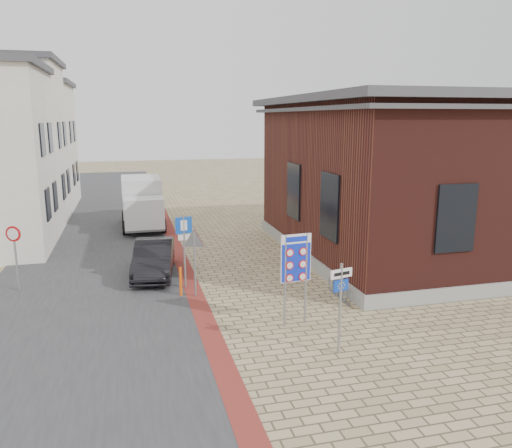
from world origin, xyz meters
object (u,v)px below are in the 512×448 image
border_sign (296,260)px  essen_sign (341,295)px  parking_sign (184,238)px  bollard (181,282)px  box_truck (142,202)px  sedan (154,258)px

border_sign → essen_sign: border_sign is taller
essen_sign → parking_sign: size_ratio=0.90×
essen_sign → bollard: bearing=109.7°
box_truck → border_sign: (3.82, -14.68, 0.57)m
sedan → bollard: (0.74, -2.59, -0.16)m
border_sign → bollard: bearing=126.5°
box_truck → bollard: 11.51m
sedan → bollard: sedan is taller
box_truck → bollard: size_ratio=5.09×
border_sign → bollard: (-2.96, 3.23, -1.44)m
bollard → sedan: bearing=105.9°
parking_sign → bollard: (-0.24, -0.77, -1.31)m
box_truck → border_sign: size_ratio=1.89×
essen_sign → box_truck: bearing=90.7°
sedan → border_sign: size_ratio=1.48×
box_truck → bollard: bearing=-86.3°
parking_sign → border_sign: bearing=-66.8°
bollard → parking_sign: bearing=72.7°
box_truck → border_sign: 15.18m
bollard → border_sign: bearing=-47.5°
box_truck → border_sign: border_sign is taller
border_sign → parking_sign: size_ratio=1.03×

